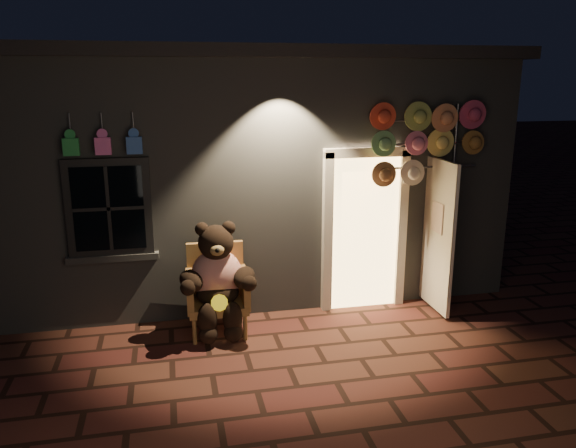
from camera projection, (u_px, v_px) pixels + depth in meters
name	position (u px, v px, depth m)	size (l,w,h in m)	color
ground	(289.00, 367.00, 6.14)	(60.00, 60.00, 0.00)	#4D281D
shop_building	(239.00, 158.00, 9.47)	(7.30, 5.95, 3.51)	slate
wicker_armchair	(217.00, 289.00, 6.93)	(0.76, 0.68, 1.07)	olive
teddy_bear	(217.00, 279.00, 6.76)	(1.00, 0.78, 1.38)	red
hat_rack	(424.00, 142.00, 7.19)	(1.56, 0.22, 2.76)	#59595E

